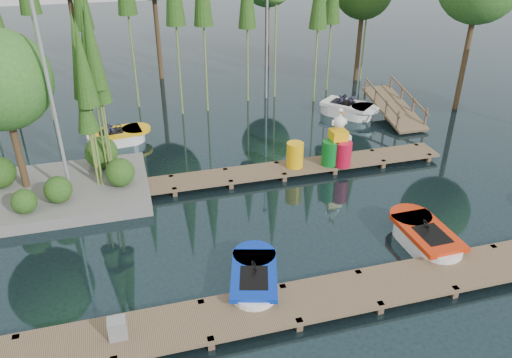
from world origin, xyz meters
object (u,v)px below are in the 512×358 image
object	(u,v)px
boat_red	(425,238)
utility_cabinet	(117,328)
island	(31,110)
drum_cluster	(339,147)
yellow_barrel	(295,155)
boat_blue	(254,280)
boat_yellow_far	(117,137)

from	to	relation	value
boat_red	utility_cabinet	world-z (taller)	boat_red
island	drum_cluster	size ratio (longest dim) A/B	3.06
island	utility_cabinet	distance (m)	8.50
boat_red	yellow_barrel	world-z (taller)	yellow_barrel
island	boat_red	bearing A→B (deg)	-29.44
utility_cabinet	drum_cluster	bearing A→B (deg)	39.04
boat_blue	drum_cluster	xyz separation A→B (m)	(4.91, 5.74, 0.69)
boat_blue	boat_red	distance (m)	5.44
island	yellow_barrel	xyz separation A→B (m)	(8.88, -0.79, -2.40)
boat_red	yellow_barrel	distance (m)	5.91
island	drum_cluster	world-z (taller)	island
boat_yellow_far	drum_cluster	size ratio (longest dim) A/B	1.28
boat_yellow_far	yellow_barrel	xyz separation A→B (m)	(6.40, -4.68, 0.49)
island	boat_red	size ratio (longest dim) A/B	2.36
island	boat_blue	xyz separation A→B (m)	(5.66, -6.69, -2.93)
drum_cluster	boat_red	bearing A→B (deg)	-84.55
drum_cluster	boat_yellow_far	bearing A→B (deg)	149.09
boat_red	boat_yellow_far	bearing A→B (deg)	129.24
utility_cabinet	drum_cluster	size ratio (longest dim) A/B	0.23
boat_blue	drum_cluster	distance (m)	7.59
boat_blue	boat_red	size ratio (longest dim) A/B	1.00
boat_yellow_far	utility_cabinet	size ratio (longest dim) A/B	5.62
utility_cabinet	yellow_barrel	xyz separation A→B (m)	(6.74, 7.00, 0.23)
boat_red	yellow_barrel	bearing A→B (deg)	110.91
boat_red	boat_blue	bearing A→B (deg)	-176.37
island	yellow_barrel	size ratio (longest dim) A/B	7.03
utility_cabinet	drum_cluster	xyz separation A→B (m)	(8.44, 6.84, 0.40)
drum_cluster	utility_cabinet	bearing A→B (deg)	-140.96
island	yellow_barrel	world-z (taller)	island
island	boat_yellow_far	xyz separation A→B (m)	(2.48, 3.89, -2.90)
boat_red	utility_cabinet	distance (m)	9.08
boat_yellow_far	drum_cluster	xyz separation A→B (m)	(8.09, -4.84, 0.66)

